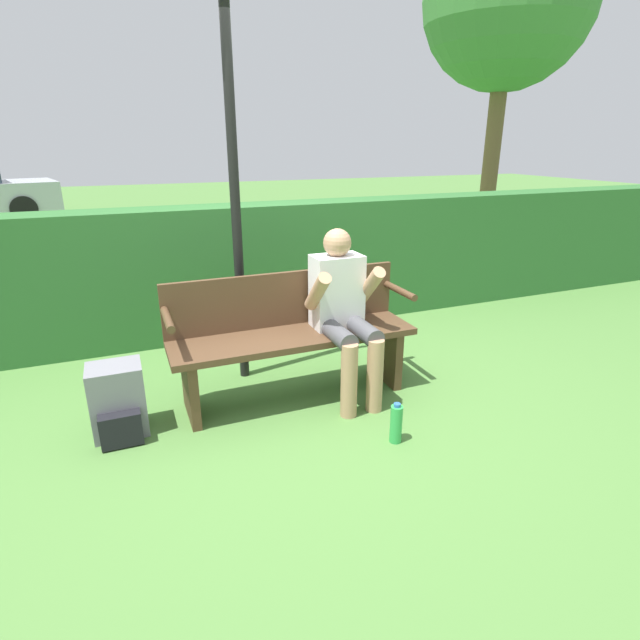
% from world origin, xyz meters
% --- Properties ---
extents(ground_plane, '(40.00, 40.00, 0.00)m').
position_xyz_m(ground_plane, '(0.00, 0.00, 0.00)').
color(ground_plane, '#4C7A38').
extents(hedge_back, '(12.00, 0.43, 1.19)m').
position_xyz_m(hedge_back, '(0.00, 1.49, 0.59)').
color(hedge_back, '#2D662D').
rests_on(hedge_back, ground).
extents(park_bench, '(1.69, 0.45, 0.87)m').
position_xyz_m(park_bench, '(0.00, 0.06, 0.46)').
color(park_bench, '#513823').
rests_on(park_bench, ground).
extents(person_seated, '(0.48, 0.59, 1.18)m').
position_xyz_m(person_seated, '(0.34, -0.07, 0.65)').
color(person_seated, silver).
rests_on(person_seated, ground).
extents(backpack, '(0.32, 0.34, 0.45)m').
position_xyz_m(backpack, '(-1.16, -0.04, 0.22)').
color(backpack, slate).
rests_on(backpack, ground).
extents(water_bottle, '(0.07, 0.07, 0.26)m').
position_xyz_m(water_bottle, '(0.37, -0.77, 0.12)').
color(water_bottle, green).
rests_on(water_bottle, ground).
extents(signpost, '(0.42, 0.09, 2.82)m').
position_xyz_m(signpost, '(-0.25, 0.48, 1.58)').
color(signpost, black).
rests_on(signpost, ground).
extents(tree, '(2.56, 2.56, 5.00)m').
position_xyz_m(tree, '(4.84, 3.91, 3.69)').
color(tree, brown).
rests_on(tree, ground).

